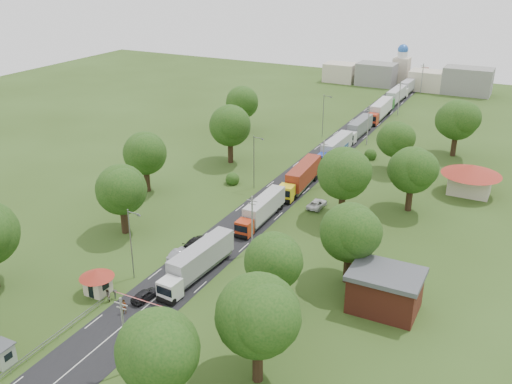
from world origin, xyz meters
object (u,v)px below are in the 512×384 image
Objects in this scene: info_sign at (346,150)px; pedestrian_near at (124,307)px; car_lane_front at (145,295)px; boom_barrier at (135,299)px; guard_booth at (97,278)px; car_lane_mid at (179,254)px; truck_0 at (197,262)px.

info_sign is 62.40m from pedestrian_near.
pedestrian_near reaches higher than car_lane_front.
info_sign is at bearing 83.76° from boom_barrier.
car_lane_front is at bearing 76.59° from boom_barrier.
car_lane_mid is (4.20, 12.00, -1.44)m from guard_booth.
car_lane_mid is at bearing 150.38° from truck_0.
pedestrian_near is (-0.07, -2.01, 0.02)m from boom_barrier.
info_sign is 58.87m from car_lane_front.
boom_barrier is 2.35× the size of car_lane_front.
car_lane_mid is at bearing 79.70° from pedestrian_near.
car_lane_mid is (-2.00, 10.50, 0.05)m from car_lane_front.
boom_barrier is at bearing 84.29° from car_lane_front.
truck_0 reaches higher than car_lane_mid.
pedestrian_near is at bearing 95.02° from car_lane_mid.
guard_booth is at bearing -179.99° from boom_barrier.
car_lane_mid is 14.10m from pedestrian_near.
boom_barrier is 2.01m from pedestrian_near.
boom_barrier is 2.11× the size of car_lane_mid.
car_lane_front is (0.36, 1.50, -0.22)m from boom_barrier.
info_sign is (12.40, 60.00, 0.84)m from guard_booth.
guard_booth reaches higher than car_lane_front.
car_lane_mid reaches higher than boom_barrier.
pedestrian_near is (5.77, -2.01, -1.25)m from guard_booth.
truck_0 is 8.14× the size of pedestrian_near.
car_lane_front is 0.90× the size of car_lane_mid.
car_lane_front is at bearing 66.38° from pedestrian_near.
pedestrian_near reaches higher than car_lane_mid.
car_lane_mid is at bearing -71.52° from car_lane_front.
boom_barrier is at bearing -109.13° from truck_0.
car_lane_mid is 2.39× the size of pedestrian_near.
info_sign is 0.27× the size of truck_0.
guard_booth is 61.27m from info_sign.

